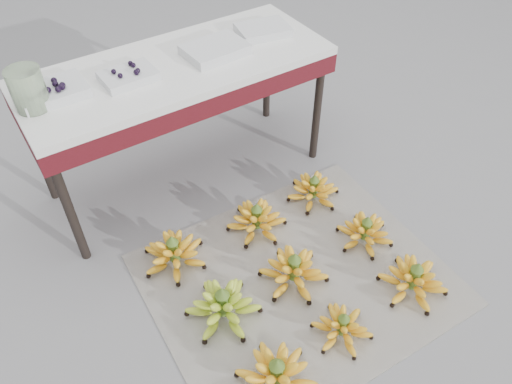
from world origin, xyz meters
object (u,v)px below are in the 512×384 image
tray_left (129,76)px  vendor_table (178,78)px  bunch_back_right (313,190)px  bunch_front_center (342,327)px  bunch_mid_left (223,306)px  glass_jar (28,89)px  tray_right (215,50)px  newspaper_mat (297,279)px  tray_far_right (263,30)px  bunch_mid_right (365,232)px  bunch_back_center (257,220)px  bunch_mid_center (294,271)px  bunch_front_left (276,376)px  bunch_front_right (413,280)px  bunch_back_left (174,253)px  tray_far_left (53,91)px

tray_left → vendor_table: bearing=4.5°
bunch_back_right → bunch_front_center: bearing=-135.0°
bunch_mid_left → glass_jar: bearing=111.0°
bunch_back_right → vendor_table: (-0.45, 0.51, 0.54)m
tray_left → tray_right: tray_left is taller
glass_jar → bunch_front_center: bearing=-59.7°
tray_right → newspaper_mat: bearing=-97.5°
tray_right → tray_far_right: (0.29, 0.05, -0.00)m
tray_left → tray_right: bearing=-1.3°
bunch_mid_right → bunch_back_center: size_ratio=0.75×
bunch_mid_left → glass_jar: 1.15m
bunch_mid_left → bunch_mid_center: (0.35, -0.01, -0.00)m
bunch_mid_left → tray_far_right: 1.32m
newspaper_mat → bunch_back_center: size_ratio=3.51×
bunch_front_left → bunch_back_right: bearing=29.6°
bunch_front_right → glass_jar: (-1.08, 1.18, 0.70)m
tray_left → tray_right: size_ratio=0.80×
vendor_table → tray_right: (0.19, -0.03, 0.10)m
bunch_front_center → bunch_mid_center: 0.32m
newspaper_mat → bunch_mid_left: 0.37m
bunch_front_left → tray_left: (0.04, 1.20, 0.63)m
bunch_mid_right → bunch_back_right: size_ratio=0.82×
bunch_back_right → glass_jar: 1.37m
bunch_front_right → tray_right: 1.35m
bunch_back_center → glass_jar: 1.13m
tray_right → bunch_back_left: bearing=-138.0°
bunch_mid_right → tray_far_left: bearing=139.7°
bunch_mid_left → tray_left: tray_left is taller
bunch_front_center → tray_right: (0.13, 1.16, 0.64)m
tray_left → bunch_front_center: bearing=-75.9°
bunch_front_right → tray_right: tray_right is taller
bunch_back_left → glass_jar: (-0.30, 0.49, 0.70)m
bunch_front_center → bunch_mid_center: (-0.00, 0.32, 0.01)m
bunch_back_center → tray_left: (-0.32, 0.51, 0.63)m
bunch_mid_center → bunch_mid_right: bearing=-4.7°
bunch_front_right → tray_far_left: (-0.99, 1.21, 0.63)m
tray_right → tray_far_right: 0.30m
bunch_front_center → tray_far_right: (0.42, 1.21, 0.64)m
tray_far_right → bunch_back_left: bearing=-147.7°
bunch_back_center → bunch_back_right: 0.36m
bunch_front_center → tray_right: bearing=99.1°
bunch_front_left → bunch_front_center: (0.34, 0.03, -0.01)m
bunch_front_center → bunch_back_left: size_ratio=0.93×
glass_jar → vendor_table: bearing=0.6°
bunch_front_left → bunch_mid_center: (0.33, 0.35, -0.00)m
bunch_back_center → vendor_table: size_ratio=0.25×
tray_far_left → glass_jar: 0.12m
bunch_mid_left → tray_right: size_ratio=1.07×
tray_far_left → tray_far_right: size_ratio=0.97×
newspaper_mat → bunch_back_right: bearing=44.9°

